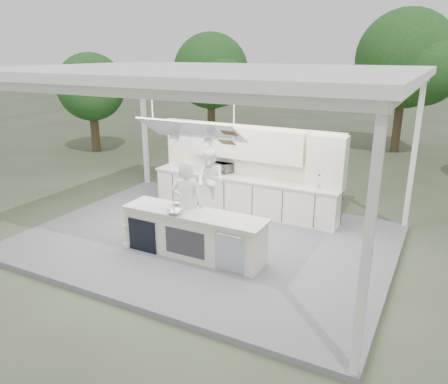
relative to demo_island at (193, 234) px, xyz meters
The scene contains 12 objects.
ground 1.10m from the demo_island, 101.07° to the left, with size 90.00×90.00×0.00m, color #4D583C.
stage_deck 1.07m from the demo_island, 101.07° to the left, with size 8.00×6.00×0.12m, color slate.
tent 3.25m from the demo_island, 101.05° to the left, with size 8.20×6.20×3.86m.
demo_island is the anchor object (origin of this frame).
back_counter 2.82m from the demo_island, 93.63° to the left, with size 5.08×0.72×0.95m.
back_wall_unit 3.19m from the demo_island, 84.98° to the left, with size 5.05×0.48×2.25m.
tree_cluster 11.02m from the demo_island, 91.82° to the left, with size 19.55×9.40×5.85m.
head_chef 0.60m from the demo_island, 140.27° to the left, with size 0.71×0.47×1.95m, color white.
sous_chef 2.67m from the demo_island, 111.42° to the left, with size 0.81×0.63×1.66m, color white.
toaster_oven 3.17m from the demo_island, 105.95° to the left, with size 0.48×0.33×0.27m, color #B0B2B7.
bowl_large 0.62m from the demo_island, 137.11° to the right, with size 0.32×0.32×0.08m, color silver.
bowl_small 0.77m from the demo_island, 152.76° to the left, with size 0.26×0.26×0.08m, color silver.
Camera 1 is at (4.59, -7.93, 4.20)m, focal length 35.00 mm.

